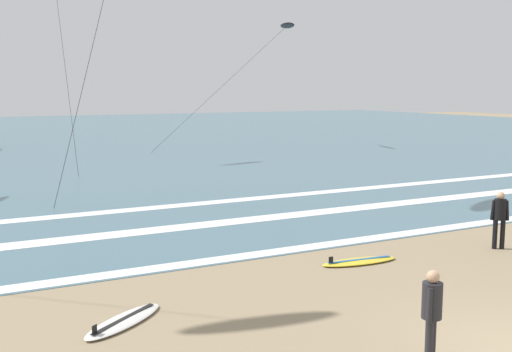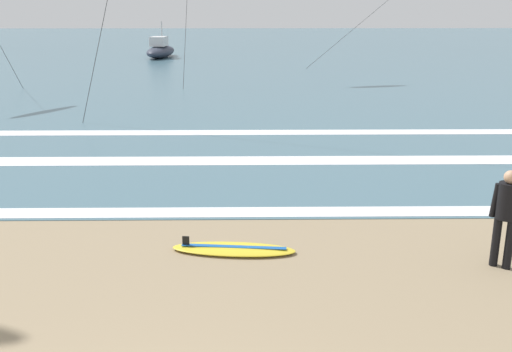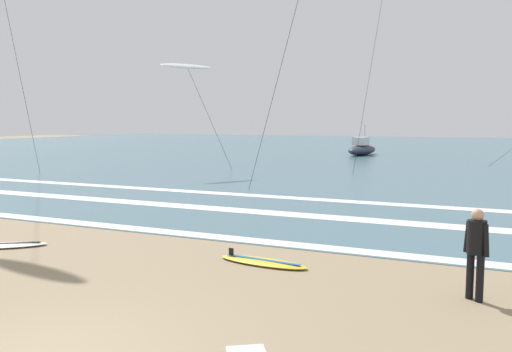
{
  "view_description": "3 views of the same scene",
  "coord_description": "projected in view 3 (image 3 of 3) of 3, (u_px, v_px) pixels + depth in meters",
  "views": [
    {
      "loc": [
        -8.67,
        -6.67,
        4.4
      ],
      "look_at": [
        -1.44,
        7.07,
        2.21
      ],
      "focal_mm": 43.67,
      "sensor_mm": 36.0,
      "label": 1
    },
    {
      "loc": [
        1.05,
        -3.46,
        4.05
      ],
      "look_at": [
        1.2,
        6.81,
        1.0
      ],
      "focal_mm": 41.04,
      "sensor_mm": 36.0,
      "label": 2
    },
    {
      "loc": [
        5.33,
        -4.71,
        3.1
      ],
      "look_at": [
        -0.58,
        8.38,
        1.6
      ],
      "focal_mm": 37.63,
      "sensor_mm": 36.0,
      "label": 3
    }
  ],
  "objects": [
    {
      "name": "ocean_surface",
      "position": [
        440.0,
        151.0,
        54.08
      ],
      "size": [
        140.0,
        90.0,
        0.01
      ],
      "primitive_type": "cube",
      "color": "#476B7A",
      "rests_on": "ground"
    },
    {
      "name": "wave_foam_shoreline",
      "position": [
        314.0,
        247.0,
        13.12
      ],
      "size": [
        40.59,
        0.58,
        0.01
      ],
      "primitive_type": "cube",
      "color": "white",
      "rests_on": "ocean_surface"
    },
    {
      "name": "wave_foam_mid_break",
      "position": [
        341.0,
        218.0,
        16.92
      ],
      "size": [
        50.95,
        0.89,
        0.01
      ],
      "primitive_type": "cube",
      "color": "white",
      "rests_on": "ocean_surface"
    },
    {
      "name": "wave_foam_outer_break",
      "position": [
        332.0,
        200.0,
        20.66
      ],
      "size": [
        46.48,
        0.74,
        0.01
      ],
      "primitive_type": "cube",
      "color": "white",
      "rests_on": "ocean_surface"
    },
    {
      "name": "surfer_mid_group",
      "position": [
        476.0,
        246.0,
        9.17
      ],
      "size": [
        0.46,
        0.37,
        1.6
      ],
      "color": "black",
      "rests_on": "ground"
    },
    {
      "name": "surfboard_near_water",
      "position": [
        2.0,
        245.0,
        13.12
      ],
      "size": [
        2.05,
        1.72,
        0.25
      ],
      "color": "silver",
      "rests_on": "ground"
    },
    {
      "name": "surfboard_left_pile",
      "position": [
        263.0,
        262.0,
        11.6
      ],
      "size": [
        2.15,
        0.81,
        0.25
      ],
      "color": "yellow",
      "rests_on": "ground"
    },
    {
      "name": "kite_white_low_near",
      "position": [
        187.0,
        67.0,
        30.51
      ],
      "size": [
        2.32,
        5.26,
        6.37
      ],
      "color": "white",
      "rests_on": "ground"
    },
    {
      "name": "offshore_boat",
      "position": [
        362.0,
        149.0,
        47.57
      ],
      "size": [
        2.28,
        5.36,
        2.7
      ],
      "color": "#2D3342",
      "rests_on": "ground"
    }
  ]
}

